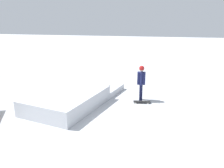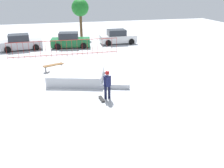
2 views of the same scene
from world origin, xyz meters
TOP-DOWN VIEW (x-y plane):
  - ground_plane at (0.00, 0.00)m, footprint 60.00×60.00m
  - skate_ramp at (0.90, 0.00)m, footprint 5.92×4.03m
  - skater at (1.87, -3.12)m, footprint 0.44×0.38m
  - skateboard at (1.50, -3.19)m, footprint 0.31×0.81m

SIDE VIEW (x-z plane):
  - ground_plane at x=0.00m, z-range 0.00..0.00m
  - skateboard at x=1.50m, z-range 0.03..0.12m
  - skate_ramp at x=0.90m, z-range -0.05..0.69m
  - skater at x=1.87m, z-range 0.14..1.87m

